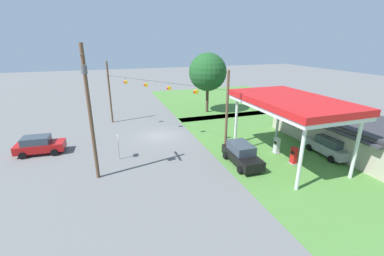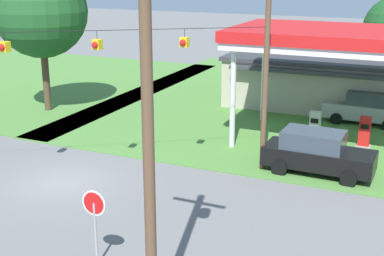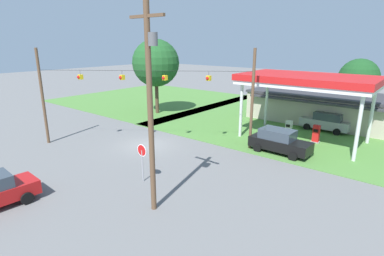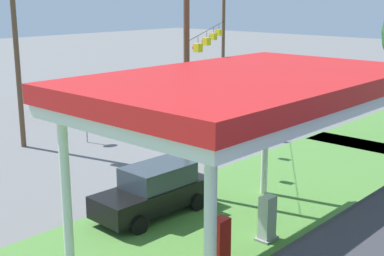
{
  "view_description": "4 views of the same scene",
  "coord_description": "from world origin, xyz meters",
  "px_view_note": "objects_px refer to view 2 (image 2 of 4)",
  "views": [
    {
      "loc": [
        28.12,
        -5.53,
        10.61
      ],
      "look_at": [
        4.35,
        2.58,
        2.08
      ],
      "focal_mm": 24.0,
      "sensor_mm": 36.0,
      "label": 1
    },
    {
      "loc": [
        13.62,
        -17.01,
        8.9
      ],
      "look_at": [
        5.14,
        2.04,
        2.51
      ],
      "focal_mm": 50.0,
      "sensor_mm": 36.0,
      "label": 2
    },
    {
      "loc": [
        18.54,
        -16.58,
        8.57
      ],
      "look_at": [
        3.18,
        2.35,
        1.61
      ],
      "focal_mm": 28.0,
      "sensor_mm": 36.0,
      "label": 3
    },
    {
      "loc": [
        22.82,
        19.44,
        8.15
      ],
      "look_at": [
        4.5,
        2.73,
        2.01
      ],
      "focal_mm": 50.0,
      "sensor_mm": 36.0,
      "label": 4
    }
  ],
  "objects_px": {
    "gas_station_canopy": "(347,40)",
    "tree_west_verge": "(41,11)",
    "utility_pole_main": "(149,106)",
    "fuel_pump_far": "(365,133)",
    "gas_station_store": "(347,82)",
    "car_at_pumps_front": "(317,152)",
    "car_at_pumps_rear": "(367,107)",
    "fuel_pump_near": "(315,127)",
    "stop_sign_roadside": "(94,212)"
  },
  "relations": [
    {
      "from": "gas_station_canopy",
      "to": "fuel_pump_near",
      "type": "relative_size",
      "value": 6.94
    },
    {
      "from": "gas_station_canopy",
      "to": "car_at_pumps_front",
      "type": "distance_m",
      "value": 6.29
    },
    {
      "from": "fuel_pump_far",
      "to": "tree_west_verge",
      "type": "height_order",
      "value": "tree_west_verge"
    },
    {
      "from": "gas_station_canopy",
      "to": "tree_west_verge",
      "type": "bearing_deg",
      "value": -177.94
    },
    {
      "from": "fuel_pump_far",
      "to": "gas_station_canopy",
      "type": "bearing_deg",
      "value": 179.93
    },
    {
      "from": "gas_station_store",
      "to": "car_at_pumps_rear",
      "type": "distance_m",
      "value": 3.81
    },
    {
      "from": "gas_station_canopy",
      "to": "tree_west_verge",
      "type": "distance_m",
      "value": 18.04
    },
    {
      "from": "fuel_pump_far",
      "to": "utility_pole_main",
      "type": "bearing_deg",
      "value": -100.57
    },
    {
      "from": "car_at_pumps_front",
      "to": "gas_station_canopy",
      "type": "bearing_deg",
      "value": 88.4
    },
    {
      "from": "car_at_pumps_rear",
      "to": "car_at_pumps_front",
      "type": "bearing_deg",
      "value": 84.85
    },
    {
      "from": "fuel_pump_near",
      "to": "fuel_pump_far",
      "type": "bearing_deg",
      "value": 0.0
    },
    {
      "from": "utility_pole_main",
      "to": "tree_west_verge",
      "type": "height_order",
      "value": "utility_pole_main"
    },
    {
      "from": "fuel_pump_near",
      "to": "car_at_pumps_rear",
      "type": "height_order",
      "value": "car_at_pumps_rear"
    },
    {
      "from": "fuel_pump_far",
      "to": "tree_west_verge",
      "type": "distance_m",
      "value": 20.02
    },
    {
      "from": "car_at_pumps_rear",
      "to": "gas_station_canopy",
      "type": "bearing_deg",
      "value": 81.26
    },
    {
      "from": "stop_sign_roadside",
      "to": "utility_pole_main",
      "type": "xyz_separation_m",
      "value": [
        2.98,
        -1.88,
        4.05
      ]
    },
    {
      "from": "car_at_pumps_front",
      "to": "car_at_pumps_rear",
      "type": "bearing_deg",
      "value": 84.76
    },
    {
      "from": "stop_sign_roadside",
      "to": "tree_west_verge",
      "type": "relative_size",
      "value": 0.28
    },
    {
      "from": "gas_station_store",
      "to": "fuel_pump_near",
      "type": "height_order",
      "value": "gas_station_store"
    },
    {
      "from": "fuel_pump_near",
      "to": "fuel_pump_far",
      "type": "relative_size",
      "value": 1.0
    },
    {
      "from": "car_at_pumps_front",
      "to": "stop_sign_roadside",
      "type": "bearing_deg",
      "value": -112.28
    },
    {
      "from": "fuel_pump_far",
      "to": "utility_pole_main",
      "type": "relative_size",
      "value": 0.15
    },
    {
      "from": "fuel_pump_near",
      "to": "utility_pole_main",
      "type": "distance_m",
      "value": 17.53
    },
    {
      "from": "fuel_pump_near",
      "to": "tree_west_verge",
      "type": "distance_m",
      "value": 17.63
    },
    {
      "from": "gas_station_canopy",
      "to": "fuel_pump_far",
      "type": "distance_m",
      "value": 4.78
    },
    {
      "from": "car_at_pumps_front",
      "to": "utility_pole_main",
      "type": "bearing_deg",
      "value": -95.95
    },
    {
      "from": "gas_station_store",
      "to": "utility_pole_main",
      "type": "xyz_separation_m",
      "value": [
        -1.04,
        -24.6,
        4.21
      ]
    },
    {
      "from": "gas_station_canopy",
      "to": "gas_station_store",
      "type": "relative_size",
      "value": 0.74
    },
    {
      "from": "car_at_pumps_rear",
      "to": "fuel_pump_far",
      "type": "bearing_deg",
      "value": 97.11
    },
    {
      "from": "fuel_pump_far",
      "to": "car_at_pumps_rear",
      "type": "xyz_separation_m",
      "value": [
        -0.43,
        4.49,
        0.22
      ]
    },
    {
      "from": "fuel_pump_far",
      "to": "fuel_pump_near",
      "type": "bearing_deg",
      "value": 180.0
    },
    {
      "from": "car_at_pumps_front",
      "to": "utility_pole_main",
      "type": "relative_size",
      "value": 0.46
    },
    {
      "from": "car_at_pumps_rear",
      "to": "utility_pole_main",
      "type": "height_order",
      "value": "utility_pole_main"
    },
    {
      "from": "fuel_pump_far",
      "to": "car_at_pumps_rear",
      "type": "distance_m",
      "value": 4.51
    },
    {
      "from": "tree_west_verge",
      "to": "car_at_pumps_rear",
      "type": "bearing_deg",
      "value": 15.24
    },
    {
      "from": "fuel_pump_near",
      "to": "fuel_pump_far",
      "type": "xyz_separation_m",
      "value": [
        2.5,
        0.0,
        0.0
      ]
    },
    {
      "from": "utility_pole_main",
      "to": "gas_station_store",
      "type": "bearing_deg",
      "value": 87.59
    },
    {
      "from": "car_at_pumps_front",
      "to": "tree_west_verge",
      "type": "relative_size",
      "value": 0.53
    },
    {
      "from": "fuel_pump_near",
      "to": "car_at_pumps_rear",
      "type": "distance_m",
      "value": 4.95
    },
    {
      "from": "gas_station_store",
      "to": "utility_pole_main",
      "type": "height_order",
      "value": "utility_pole_main"
    },
    {
      "from": "gas_station_canopy",
      "to": "fuel_pump_far",
      "type": "relative_size",
      "value": 6.94
    },
    {
      "from": "gas_station_canopy",
      "to": "stop_sign_roadside",
      "type": "distance_m",
      "value": 16.06
    },
    {
      "from": "gas_station_canopy",
      "to": "fuel_pump_near",
      "type": "distance_m",
      "value": 4.78
    },
    {
      "from": "fuel_pump_near",
      "to": "stop_sign_roadside",
      "type": "bearing_deg",
      "value": -103.61
    },
    {
      "from": "utility_pole_main",
      "to": "car_at_pumps_rear",
      "type": "bearing_deg",
      "value": 82.75
    },
    {
      "from": "car_at_pumps_front",
      "to": "stop_sign_roadside",
      "type": "distance_m",
      "value": 11.4
    },
    {
      "from": "utility_pole_main",
      "to": "fuel_pump_far",
      "type": "bearing_deg",
      "value": 79.43
    },
    {
      "from": "car_at_pumps_rear",
      "to": "tree_west_verge",
      "type": "bearing_deg",
      "value": 16.93
    },
    {
      "from": "gas_station_canopy",
      "to": "stop_sign_roadside",
      "type": "xyz_separation_m",
      "value": [
        -4.85,
        -14.88,
        -3.56
      ]
    },
    {
      "from": "utility_pole_main",
      "to": "tree_west_verge",
      "type": "distance_m",
      "value": 22.8
    }
  ]
}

